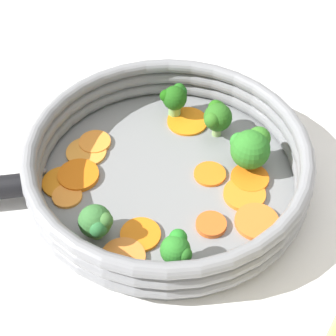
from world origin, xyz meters
name	(u,v)px	position (x,y,z in m)	size (l,w,h in m)	color
ground_plane	(168,184)	(0.00, 0.00, 0.00)	(4.00, 4.00, 0.00)	white
skillet	(168,181)	(0.00, 0.00, 0.01)	(0.28, 0.28, 0.01)	gray
skillet_rim_wall	(168,162)	(0.00, 0.00, 0.04)	(0.30, 0.30, 0.05)	gray
skillet_rivet_left	(42,171)	(-0.08, -0.11, 0.02)	(0.01, 0.01, 0.01)	gray
skillet_rivet_right	(42,206)	(-0.03, -0.13, 0.02)	(0.01, 0.01, 0.01)	gray
carrot_slice_0	(210,225)	(0.08, 0.00, 0.01)	(0.03, 0.03, 0.01)	orange
carrot_slice_1	(62,182)	(-0.06, -0.10, 0.01)	(0.04, 0.04, 0.00)	orange
carrot_slice_2	(86,152)	(-0.08, -0.06, 0.01)	(0.05, 0.05, 0.00)	orange
carrot_slice_3	(250,178)	(0.05, 0.07, 0.01)	(0.04, 0.04, 0.01)	orange
carrot_slice_4	(123,257)	(0.06, -0.09, 0.01)	(0.04, 0.04, 0.00)	orange
carrot_slice_5	(244,194)	(0.07, 0.05, 0.01)	(0.04, 0.04, 0.00)	orange
carrot_slice_6	(95,142)	(-0.09, -0.04, 0.01)	(0.04, 0.04, 0.00)	orange
carrot_slice_7	(257,222)	(0.10, 0.04, 0.01)	(0.04, 0.04, 0.01)	orange
carrot_slice_8	(210,174)	(0.02, 0.04, 0.01)	(0.03, 0.03, 0.00)	orange
carrot_slice_9	(78,175)	(-0.05, -0.08, 0.01)	(0.04, 0.04, 0.01)	orange
carrot_slice_10	(67,196)	(-0.04, -0.10, 0.01)	(0.03, 0.03, 0.00)	orange
carrot_slice_11	(140,235)	(0.05, -0.06, 0.01)	(0.04, 0.04, 0.00)	orange
carrot_slice_12	(187,121)	(-0.06, 0.07, 0.01)	(0.05, 0.05, 0.00)	orange
broccoli_floret_0	(175,98)	(-0.08, 0.06, 0.04)	(0.03, 0.03, 0.04)	#80B35E
broccoli_floret_1	(177,250)	(0.10, -0.05, 0.04)	(0.03, 0.03, 0.04)	#648754
broccoli_floret_2	(217,116)	(-0.03, 0.08, 0.04)	(0.04, 0.04, 0.04)	#8EB064
broccoli_floret_3	(251,147)	(0.03, 0.08, 0.04)	(0.05, 0.05, 0.05)	#7FB261
broccoli_floret_4	(96,222)	(0.03, -0.10, 0.03)	(0.04, 0.03, 0.04)	#7EB563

